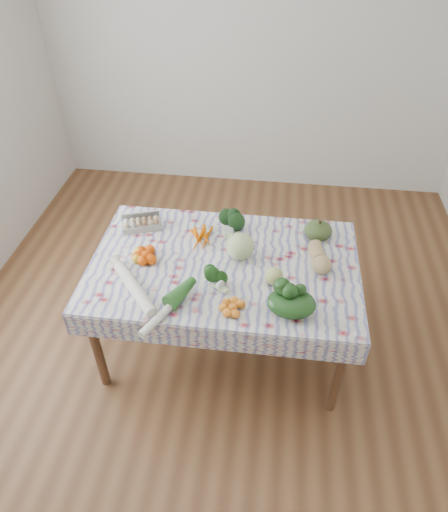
{
  "coord_description": "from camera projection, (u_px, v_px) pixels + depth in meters",
  "views": [
    {
      "loc": [
        0.27,
        -2.09,
        2.64
      ],
      "look_at": [
        0.0,
        0.0,
        0.82
      ],
      "focal_mm": 32.0,
      "sensor_mm": 36.0,
      "label": 1
    }
  ],
  "objects": [
    {
      "name": "kale_bunch",
      "position": [
        231.0,
        223.0,
        3.03
      ],
      "size": [
        0.16,
        0.14,
        0.14
      ],
      "primitive_type": "ellipsoid",
      "rotation": [
        0.0,
        0.0,
        -0.04
      ],
      "color": "#153314",
      "rests_on": "tablecloth"
    },
    {
      "name": "leek",
      "position": [
        168.0,
        308.0,
        2.5
      ],
      "size": [
        0.24,
        0.43,
        0.05
      ],
      "primitive_type": "cylinder",
      "rotation": [
        1.57,
        0.0,
        -0.45
      ],
      "color": "white",
      "rests_on": "tablecloth"
    },
    {
      "name": "orange_cluster",
      "position": [
        146.0,
        255.0,
        2.83
      ],
      "size": [
        0.27,
        0.27,
        0.07
      ],
      "primitive_type": "cube",
      "rotation": [
        0.0,
        0.0,
        0.35
      ],
      "color": "#F95207",
      "rests_on": "tablecloth"
    },
    {
      "name": "grapefruit",
      "position": [
        274.0,
        276.0,
        2.66
      ],
      "size": [
        0.13,
        0.13,
        0.11
      ],
      "primitive_type": "sphere",
      "rotation": [
        0.0,
        0.0,
        -0.2
      ],
      "color": "#C9CA71",
      "rests_on": "tablecloth"
    },
    {
      "name": "ground",
      "position": [
        224.0,
        341.0,
        3.32
      ],
      "size": [
        4.5,
        4.5,
        0.0
      ],
      "primitive_type": "plane",
      "color": "brown",
      "rests_on": "ground"
    },
    {
      "name": "broccoli",
      "position": [
        216.0,
        279.0,
        2.64
      ],
      "size": [
        0.19,
        0.19,
        0.1
      ],
      "primitive_type": "ellipsoid",
      "rotation": [
        0.0,
        0.0,
        0.82
      ],
      "color": "#1B4915",
      "rests_on": "tablecloth"
    },
    {
      "name": "carrot_bunch",
      "position": [
        204.0,
        239.0,
        2.98
      ],
      "size": [
        0.19,
        0.18,
        0.03
      ],
      "primitive_type": "cube",
      "rotation": [
        0.0,
        0.0,
        0.01
      ],
      "color": "#E86400",
      "rests_on": "tablecloth"
    },
    {
      "name": "mandarin_cluster",
      "position": [
        233.0,
        307.0,
        2.51
      ],
      "size": [
        0.21,
        0.21,
        0.05
      ],
      "primitive_type": "cube",
      "rotation": [
        0.0,
        0.0,
        -0.27
      ],
      "color": "orange",
      "rests_on": "tablecloth"
    },
    {
      "name": "daikon",
      "position": [
        135.0,
        288.0,
        2.61
      ],
      "size": [
        0.36,
        0.41,
        0.07
      ],
      "primitive_type": "cylinder",
      "rotation": [
        1.57,
        0.0,
        0.7
      ],
      "color": "white",
      "rests_on": "tablecloth"
    },
    {
      "name": "kabocha_squash",
      "position": [
        318.0,
        230.0,
        2.98
      ],
      "size": [
        0.24,
        0.24,
        0.12
      ],
      "primitive_type": "ellipsoid",
      "rotation": [
        0.0,
        0.0,
        -0.4
      ],
      "color": "#3E5125",
      "rests_on": "tablecloth"
    },
    {
      "name": "cabbage",
      "position": [
        240.0,
        246.0,
        2.81
      ],
      "size": [
        0.19,
        0.19,
        0.17
      ],
      "primitive_type": "sphere",
      "rotation": [
        0.0,
        0.0,
        0.13
      ],
      "color": "#BED287",
      "rests_on": "tablecloth"
    },
    {
      "name": "egg_carton",
      "position": [
        142.0,
        225.0,
        3.07
      ],
      "size": [
        0.28,
        0.18,
        0.07
      ],
      "primitive_type": "cube",
      "rotation": [
        0.0,
        0.0,
        0.34
      ],
      "color": "#ACABA7",
      "rests_on": "tablecloth"
    },
    {
      "name": "dining_table",
      "position": [
        224.0,
        273.0,
        2.88
      ],
      "size": [
        1.6,
        1.0,
        0.75
      ],
      "color": "brown",
      "rests_on": "ground"
    },
    {
      "name": "spinach_bag",
      "position": [
        291.0,
        303.0,
        2.49
      ],
      "size": [
        0.27,
        0.22,
        0.12
      ],
      "primitive_type": "ellipsoid",
      "rotation": [
        0.0,
        0.0,
        -0.02
      ],
      "color": "#163613",
      "rests_on": "tablecloth"
    },
    {
      "name": "butternut_squash",
      "position": [
        319.0,
        257.0,
        2.78
      ],
      "size": [
        0.16,
        0.27,
        0.12
      ],
      "primitive_type": "ellipsoid",
      "rotation": [
        0.0,
        0.0,
        0.19
      ],
      "color": "tan",
      "rests_on": "tablecloth"
    },
    {
      "name": "wall_back",
      "position": [
        256.0,
        45.0,
        4.1
      ],
      "size": [
        4.0,
        0.04,
        2.8
      ],
      "primitive_type": "cube",
      "color": "silver",
      "rests_on": "ground"
    },
    {
      "name": "tablecloth",
      "position": [
        224.0,
        264.0,
        2.83
      ],
      "size": [
        1.66,
        1.06,
        0.01
      ],
      "primitive_type": "cube",
      "color": "silver",
      "rests_on": "dining_table"
    }
  ]
}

